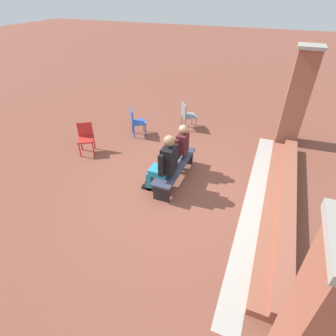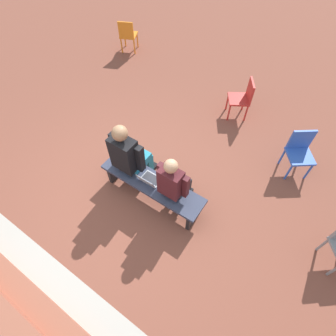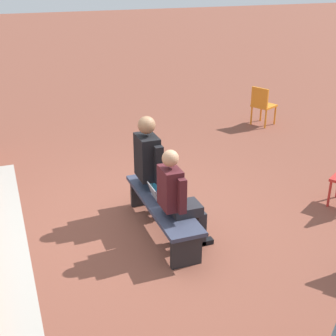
# 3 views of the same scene
# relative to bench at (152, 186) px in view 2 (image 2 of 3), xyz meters

# --- Properties ---
(ground_plane) EXTENTS (60.00, 60.00, 0.00)m
(ground_plane) POSITION_rel_bench_xyz_m (0.36, 0.20, -0.35)
(ground_plane) COLOR brown
(concrete_strip) EXTENTS (5.96, 0.40, 0.01)m
(concrete_strip) POSITION_rel_bench_xyz_m (0.00, 1.88, -0.35)
(concrete_strip) COLOR #A8A399
(concrete_strip) RESTS_ON ground
(brick_steps) EXTENTS (5.16, 0.60, 0.30)m
(brick_steps) POSITION_rel_bench_xyz_m (0.00, 2.43, -0.23)
(brick_steps) COLOR #93513D
(brick_steps) RESTS_ON ground
(bench) EXTENTS (1.80, 0.44, 0.45)m
(bench) POSITION_rel_bench_xyz_m (0.00, 0.00, 0.00)
(bench) COLOR #33384C
(bench) RESTS_ON ground
(person_student) EXTENTS (0.51, 0.64, 1.29)m
(person_student) POSITION_rel_bench_xyz_m (-0.38, -0.06, 0.34)
(person_student) COLOR #232328
(person_student) RESTS_ON ground
(person_adult) EXTENTS (0.60, 0.76, 1.44)m
(person_adult) POSITION_rel_bench_xyz_m (0.46, -0.07, 0.40)
(person_adult) COLOR teal
(person_adult) RESTS_ON ground
(laptop) EXTENTS (0.32, 0.29, 0.21)m
(laptop) POSITION_rel_bench_xyz_m (0.04, 0.01, 0.15)
(laptop) COLOR #9EA0A5
(laptop) RESTS_ON bench
(plastic_chair_mid_courtyard) EXTENTS (0.56, 0.56, 0.84)m
(plastic_chair_mid_courtyard) POSITION_rel_bench_xyz_m (3.36, -3.47, 0.13)
(plastic_chair_mid_courtyard) COLOR orange
(plastic_chair_mid_courtyard) RESTS_ON ground
(plastic_chair_near_bench_right) EXTENTS (0.59, 0.59, 0.84)m
(plastic_chair_near_bench_right) POSITION_rel_bench_xyz_m (-1.74, -1.96, 0.13)
(plastic_chair_near_bench_right) COLOR #2D56B7
(plastic_chair_near_bench_right) RESTS_ON ground
(plastic_chair_far_right) EXTENTS (0.58, 0.58, 0.84)m
(plastic_chair_far_right) POSITION_rel_bench_xyz_m (-0.31, -2.76, 0.13)
(plastic_chair_far_right) COLOR red
(plastic_chair_far_right) RESTS_ON ground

